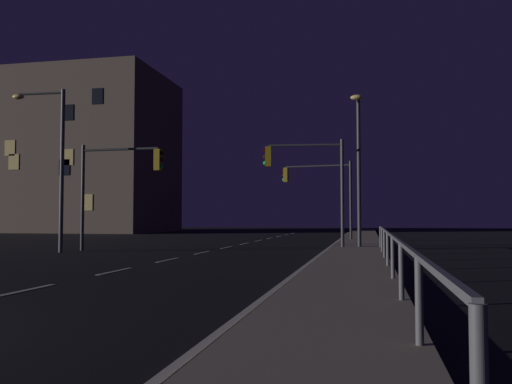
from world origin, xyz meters
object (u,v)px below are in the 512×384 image
street_lamp_median (53,153)px  traffic_light_near_left (119,175)px  traffic_light_mid_left (319,184)px  street_lamp_far_end (358,157)px  traffic_light_mid_right (307,171)px  building_distant (86,154)px

street_lamp_median → traffic_light_near_left: bearing=29.7°
traffic_light_mid_left → traffic_light_near_left: size_ratio=1.02×
street_lamp_far_end → traffic_light_mid_right: bearing=-168.4°
traffic_light_mid_left → traffic_light_mid_right: traffic_light_mid_right is taller
traffic_light_near_left → traffic_light_mid_right: 8.65m
building_distant → traffic_light_mid_right: bearing=-44.7°
traffic_light_mid_right → building_distant: (-26.45, 26.21, 4.48)m
traffic_light_mid_right → street_lamp_median: 11.42m
traffic_light_near_left → building_distant: (-18.21, 28.83, 4.73)m
street_lamp_median → traffic_light_mid_right: bearing=20.6°
traffic_light_near_left → street_lamp_far_end: 11.12m
traffic_light_mid_right → street_lamp_far_end: bearing=11.6°
traffic_light_mid_left → traffic_light_mid_right: 9.48m
traffic_light_mid_left → traffic_light_mid_right: (0.29, -9.47, 0.02)m
traffic_light_mid_left → traffic_light_mid_right: bearing=-88.2°
street_lamp_median → street_lamp_far_end: bearing=19.0°
street_lamp_far_end → traffic_light_mid_left: bearing=106.7°
traffic_light_mid_left → building_distant: bearing=147.4°
street_lamp_far_end → traffic_light_near_left: bearing=-163.7°
traffic_light_mid_right → traffic_light_near_left: bearing=-162.3°
traffic_light_mid_right → building_distant: 37.50m
street_lamp_far_end → street_lamp_median: 13.82m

